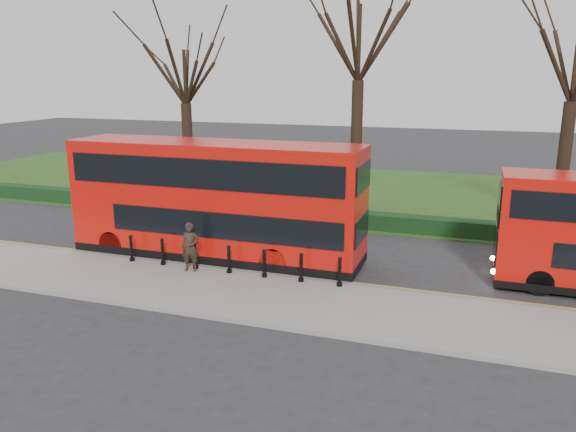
% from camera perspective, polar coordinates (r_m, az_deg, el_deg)
% --- Properties ---
extents(ground, '(120.00, 120.00, 0.00)m').
position_cam_1_polar(ground, '(22.06, -3.96, -5.05)').
color(ground, '#28282B').
rests_on(ground, ground).
extents(pavement, '(60.00, 4.00, 0.15)m').
position_cam_1_polar(pavement, '(19.48, -7.39, -7.58)').
color(pavement, gray).
rests_on(pavement, ground).
extents(kerb, '(60.00, 0.25, 0.16)m').
position_cam_1_polar(kerb, '(21.17, -5.01, -5.70)').
color(kerb, slate).
rests_on(kerb, ground).
extents(grass_verge, '(60.00, 18.00, 0.06)m').
position_cam_1_polar(grass_verge, '(35.87, 5.31, 2.54)').
color(grass_verge, '#274517').
rests_on(grass_verge, ground).
extents(hedge, '(60.00, 0.90, 0.80)m').
position_cam_1_polar(hedge, '(28.07, 1.38, 0.07)').
color(hedge, black).
rests_on(hedge, ground).
extents(yellow_line_outer, '(60.00, 0.10, 0.01)m').
position_cam_1_polar(yellow_line_outer, '(21.45, -4.68, -5.61)').
color(yellow_line_outer, yellow).
rests_on(yellow_line_outer, ground).
extents(yellow_line_inner, '(60.00, 0.10, 0.01)m').
position_cam_1_polar(yellow_line_inner, '(21.62, -4.47, -5.45)').
color(yellow_line_inner, yellow).
rests_on(yellow_line_inner, ground).
extents(tree_left, '(6.55, 6.55, 10.24)m').
position_cam_1_polar(tree_left, '(33.33, -10.47, 14.30)').
color(tree_left, black).
rests_on(tree_left, ground).
extents(tree_mid, '(8.10, 8.10, 12.65)m').
position_cam_1_polar(tree_mid, '(29.87, 7.27, 17.85)').
color(tree_mid, black).
rests_on(tree_mid, ground).
extents(tree_right, '(7.02, 7.02, 10.98)m').
position_cam_1_polar(tree_right, '(29.44, 27.24, 14.10)').
color(tree_right, black).
rests_on(tree_right, ground).
extents(bollard_row, '(8.50, 0.15, 1.00)m').
position_cam_1_polar(bollard_row, '(20.77, -6.02, -4.44)').
color(bollard_row, black).
rests_on(bollard_row, pavement).
extents(bus_lead, '(11.81, 2.71, 4.70)m').
position_cam_1_polar(bus_lead, '(22.46, -7.38, 1.50)').
color(bus_lead, red).
rests_on(bus_lead, ground).
extents(pedestrian, '(0.76, 0.60, 1.84)m').
position_cam_1_polar(pedestrian, '(21.05, -9.90, -3.13)').
color(pedestrian, '#2A231A').
rests_on(pedestrian, pavement).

